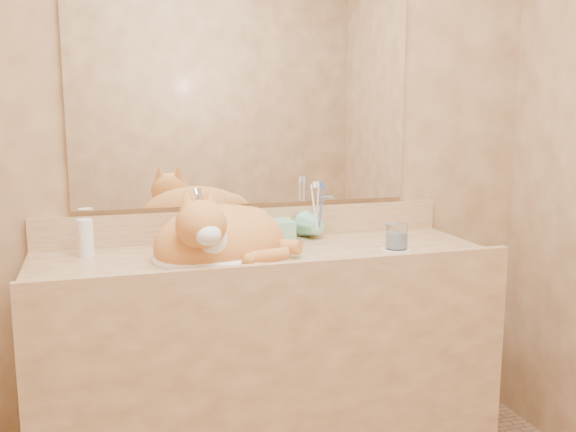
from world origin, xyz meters
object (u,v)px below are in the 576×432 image
object	(u,v)px
sink_basin	(218,238)
water_glass	(397,236)
cat	(220,235)
soap_dispenser	(287,220)
vanity_counter	(266,368)
toothbrush_cup	(318,228)

from	to	relation	value
sink_basin	water_glass	size ratio (longest dim) A/B	4.75
cat	soap_dispenser	distance (m)	0.34
vanity_counter	soap_dispenser	distance (m)	0.55
vanity_counter	water_glass	world-z (taller)	water_glass
vanity_counter	cat	xyz separation A→B (m)	(-0.17, -0.04, 0.51)
cat	toothbrush_cup	bearing A→B (deg)	7.67
vanity_counter	cat	distance (m)	0.54
vanity_counter	toothbrush_cup	distance (m)	0.56
sink_basin	toothbrush_cup	bearing A→B (deg)	21.99
toothbrush_cup	water_glass	xyz separation A→B (m)	(0.20, -0.26, 0.01)
soap_dispenser	water_glass	xyz separation A→B (m)	(0.33, -0.25, -0.03)
soap_dispenser	water_glass	size ratio (longest dim) A/B	1.89
soap_dispenser	toothbrush_cup	xyz separation A→B (m)	(0.13, 0.01, -0.04)
vanity_counter	soap_dispenser	bearing A→B (deg)	49.95
cat	soap_dispenser	xyz separation A→B (m)	(0.29, 0.18, 0.00)
vanity_counter	water_glass	bearing A→B (deg)	-12.85
sink_basin	soap_dispenser	distance (m)	0.34
soap_dispenser	water_glass	distance (m)	0.42
cat	toothbrush_cup	xyz separation A→B (m)	(0.42, 0.19, -0.04)
water_glass	vanity_counter	bearing A→B (deg)	167.15
cat	toothbrush_cup	distance (m)	0.46
sink_basin	soap_dispenser	size ratio (longest dim) A/B	2.51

